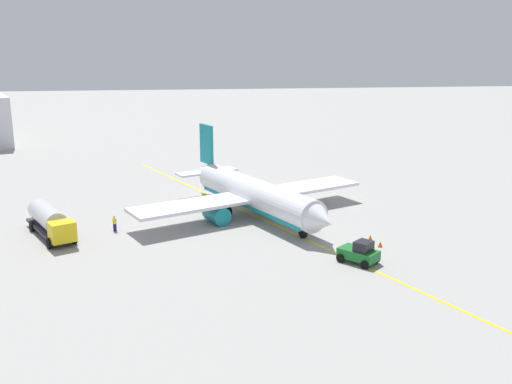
{
  "coord_description": "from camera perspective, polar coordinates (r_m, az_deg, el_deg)",
  "views": [
    {
      "loc": [
        64.91,
        -9.01,
        19.85
      ],
      "look_at": [
        0.0,
        0.0,
        3.0
      ],
      "focal_mm": 40.45,
      "sensor_mm": 36.0,
      "label": 1
    }
  ],
  "objects": [
    {
      "name": "taxi_line_marking",
      "position": [
        68.47,
        0.0,
        -2.43
      ],
      "size": [
        65.87,
        30.2,
        0.01
      ],
      "primitive_type": "cube",
      "rotation": [
        0.0,
        0.0,
        0.43
      ],
      "color": "yellow",
      "rests_on": "ground"
    },
    {
      "name": "fuel_tanker",
      "position": [
        64.78,
        -19.67,
        -2.7
      ],
      "size": [
        10.47,
        6.94,
        3.15
      ],
      "color": "#2D2D33",
      "rests_on": "ground"
    },
    {
      "name": "airplane",
      "position": [
        68.18,
        -0.23,
        -0.26
      ],
      "size": [
        27.73,
        29.15,
        9.51
      ],
      "color": "white",
      "rests_on": "ground"
    },
    {
      "name": "safety_cone_wingtip",
      "position": [
        59.62,
        12.18,
        -5.07
      ],
      "size": [
        0.52,
        0.52,
        0.58
      ],
      "primitive_type": "cone",
      "color": "#F2590F",
      "rests_on": "ground"
    },
    {
      "name": "refueling_worker",
      "position": [
        64.9,
        -13.81,
        -3.06
      ],
      "size": [
        0.59,
        0.47,
        1.71
      ],
      "color": "navy",
      "rests_on": "ground"
    },
    {
      "name": "ground_plane",
      "position": [
        68.47,
        0.0,
        -2.43
      ],
      "size": [
        400.0,
        400.0,
        0.0
      ],
      "primitive_type": "plane",
      "color": "#9E9B96"
    },
    {
      "name": "pushback_tug",
      "position": [
        54.83,
        10.2,
        -5.92
      ],
      "size": [
        4.07,
        3.97,
        2.2
      ],
      "color": "#196B28",
      "rests_on": "ground"
    },
    {
      "name": "safety_cone_nose",
      "position": [
        60.87,
        11.23,
        -4.53
      ],
      "size": [
        0.67,
        0.67,
        0.74
      ],
      "primitive_type": "cone",
      "color": "#F2590F",
      "rests_on": "ground"
    }
  ]
}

